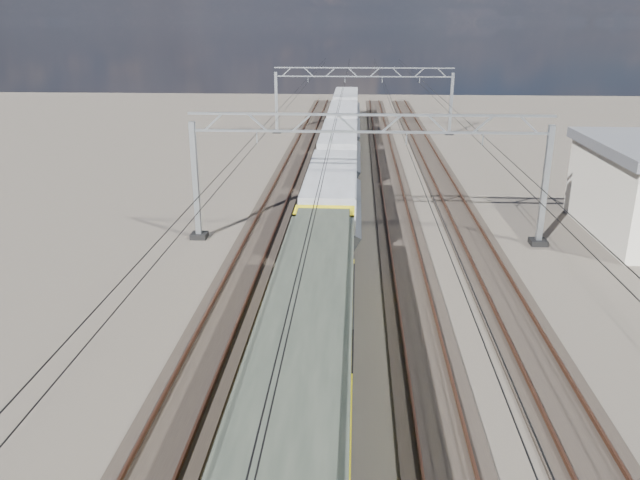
# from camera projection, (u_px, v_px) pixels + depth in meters

# --- Properties ---
(ground) EXTENTS (160.00, 160.00, 0.00)m
(ground) POSITION_uv_depth(u_px,v_px,m) (367.00, 268.00, 31.27)
(ground) COLOR black
(ground) RESTS_ON ground
(track_outer_west) EXTENTS (2.60, 140.00, 0.30)m
(track_outer_west) POSITION_uv_depth(u_px,v_px,m) (248.00, 264.00, 31.57)
(track_outer_west) COLOR black
(track_outer_west) RESTS_ON ground
(track_loco) EXTENTS (2.60, 140.00, 0.30)m
(track_loco) POSITION_uv_depth(u_px,v_px,m) (327.00, 265.00, 31.35)
(track_loco) COLOR black
(track_loco) RESTS_ON ground
(track_inner_east) EXTENTS (2.60, 140.00, 0.30)m
(track_inner_east) POSITION_uv_depth(u_px,v_px,m) (407.00, 267.00, 31.13)
(track_inner_east) COLOR black
(track_inner_east) RESTS_ON ground
(track_outer_east) EXTENTS (2.60, 140.00, 0.30)m
(track_outer_east) POSITION_uv_depth(u_px,v_px,m) (488.00, 269.00, 30.91)
(track_outer_east) COLOR black
(track_outer_east) RESTS_ON ground
(catenary_gantry_mid) EXTENTS (19.90, 0.90, 7.11)m
(catenary_gantry_mid) POSITION_uv_depth(u_px,v_px,m) (368.00, 173.00, 33.75)
(catenary_gantry_mid) COLOR #91989E
(catenary_gantry_mid) RESTS_ON ground
(catenary_gantry_far) EXTENTS (19.90, 0.90, 7.11)m
(catenary_gantry_far) POSITION_uv_depth(u_px,v_px,m) (363.00, 98.00, 67.68)
(catenary_gantry_far) COLOR #91989E
(catenary_gantry_far) RESTS_ON ground
(overhead_wires) EXTENTS (12.03, 140.00, 0.53)m
(overhead_wires) POSITION_uv_depth(u_px,v_px,m) (368.00, 127.00, 36.91)
(overhead_wires) COLOR black
(overhead_wires) RESTS_ON ground
(locomotive) EXTENTS (2.76, 21.10, 3.62)m
(locomotive) POSITION_uv_depth(u_px,v_px,m) (309.00, 343.00, 19.14)
(locomotive) COLOR black
(locomotive) RESTS_ON ground
(hopper_wagon_lead) EXTENTS (3.38, 13.00, 3.25)m
(hopper_wagon_lead) POSITION_uv_depth(u_px,v_px,m) (332.00, 195.00, 35.85)
(hopper_wagon_lead) COLOR black
(hopper_wagon_lead) RESTS_ON ground
(hopper_wagon_mid) EXTENTS (3.38, 13.00, 3.25)m
(hopper_wagon_mid) POSITION_uv_depth(u_px,v_px,m) (339.00, 148.00, 49.23)
(hopper_wagon_mid) COLOR black
(hopper_wagon_mid) RESTS_ON ground
(hopper_wagon_third) EXTENTS (3.38, 13.00, 3.25)m
(hopper_wagon_third) POSITION_uv_depth(u_px,v_px,m) (343.00, 121.00, 62.61)
(hopper_wagon_third) COLOR black
(hopper_wagon_third) RESTS_ON ground
(hopper_wagon_fourth) EXTENTS (3.38, 13.00, 3.25)m
(hopper_wagon_fourth) POSITION_uv_depth(u_px,v_px,m) (346.00, 104.00, 76.00)
(hopper_wagon_fourth) COLOR black
(hopper_wagon_fourth) RESTS_ON ground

